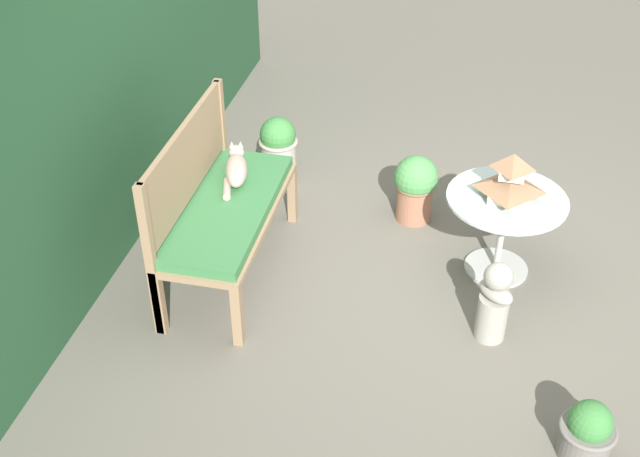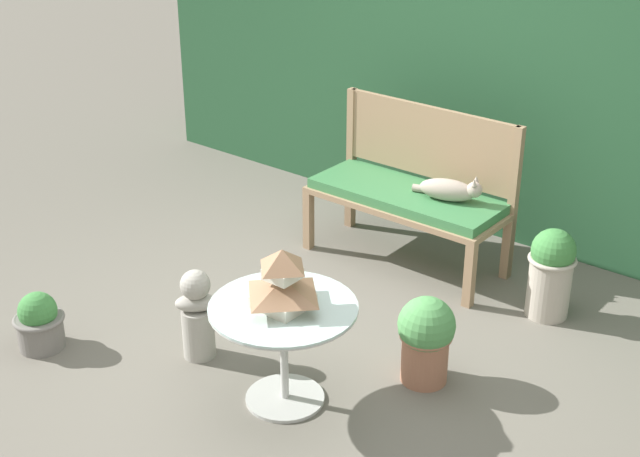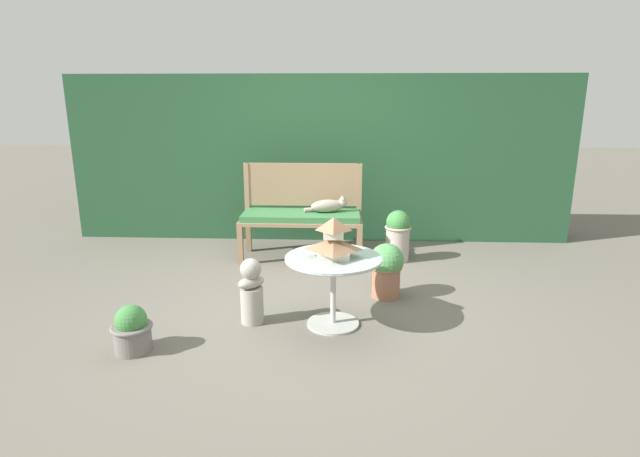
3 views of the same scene
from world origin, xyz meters
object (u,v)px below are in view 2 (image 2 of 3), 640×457
object	(u,v)px
garden_bust	(197,315)
potted_plant_patio_mid	(39,322)
garden_bench	(406,201)
potted_plant_path_edge	(426,337)
cat	(450,190)
potted_plant_bench_right	(551,271)
pagoda_birdhouse	(283,282)
patio_table	(284,326)

from	to	relation	value
garden_bust	potted_plant_patio_mid	distance (m)	0.96
garden_bench	potted_plant_path_edge	bearing A→B (deg)	-51.43
cat	potted_plant_path_edge	bearing A→B (deg)	-79.98
garden_bench	cat	size ratio (longest dim) A/B	2.80
potted_plant_path_edge	garden_bust	bearing A→B (deg)	-151.87
garden_bust	potted_plant_bench_right	bearing A→B (deg)	5.27
garden_bench	potted_plant_bench_right	world-z (taller)	potted_plant_bench_right
garden_bust	potted_plant_bench_right	xyz separation A→B (m)	(1.37, 1.70, 0.04)
pagoda_birdhouse	potted_plant_path_edge	size ratio (longest dim) A/B	0.66
patio_table	potted_plant_path_edge	distance (m)	0.82
garden_bust	potted_plant_bench_right	size ratio (longest dim) A/B	0.95
pagoda_birdhouse	potted_plant_bench_right	size ratio (longest dim) A/B	0.58
potted_plant_patio_mid	garden_bench	bearing A→B (deg)	64.80
garden_bench	potted_plant_patio_mid	world-z (taller)	garden_bench
potted_plant_bench_right	potted_plant_path_edge	world-z (taller)	potted_plant_bench_right
potted_plant_patio_mid	potted_plant_path_edge	world-z (taller)	potted_plant_path_edge
garden_bench	potted_plant_bench_right	xyz separation A→B (m)	(1.10, -0.03, -0.16)
patio_table	potted_plant_bench_right	bearing A→B (deg)	67.83
cat	pagoda_birdhouse	xyz separation A→B (m)	(0.09, -1.79, 0.10)
garden_bench	patio_table	distance (m)	1.79
potted_plant_bench_right	pagoda_birdhouse	bearing A→B (deg)	-112.17
garden_bust	cat	bearing A→B (deg)	26.09
pagoda_birdhouse	potted_plant_patio_mid	xyz separation A→B (m)	(-1.47, -0.51, -0.56)
cat	garden_bust	distance (m)	1.90
potted_plant_patio_mid	potted_plant_path_edge	size ratio (longest dim) A/B	0.70
pagoda_birdhouse	garden_bust	size ratio (longest dim) A/B	0.61
garden_bench	patio_table	size ratio (longest dim) A/B	1.78
pagoda_birdhouse	potted_plant_path_edge	distance (m)	0.91
potted_plant_bench_right	cat	bearing A→B (deg)	174.92
cat	pagoda_birdhouse	size ratio (longest dim) A/B	1.45
patio_table	potted_plant_bench_right	xyz separation A→B (m)	(0.70, 1.71, -0.15)
patio_table	garden_bust	world-z (taller)	patio_table
pagoda_birdhouse	potted_plant_path_edge	bearing A→B (deg)	52.59
garden_bust	potted_plant_path_edge	xyz separation A→B (m)	(1.15, 0.62, 0.00)
potted_plant_patio_mid	pagoda_birdhouse	bearing A→B (deg)	19.22
garden_bust	potted_plant_path_edge	world-z (taller)	garden_bust
patio_table	garden_bust	bearing A→B (deg)	178.87
patio_table	potted_plant_path_edge	world-z (taller)	patio_table
pagoda_birdhouse	garden_bust	xyz separation A→B (m)	(-0.67, 0.01, -0.45)
cat	potted_plant_patio_mid	distance (m)	2.71
potted_plant_bench_right	potted_plant_patio_mid	xyz separation A→B (m)	(-2.16, -2.23, -0.14)
cat	potted_plant_bench_right	size ratio (longest dim) A/B	0.84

